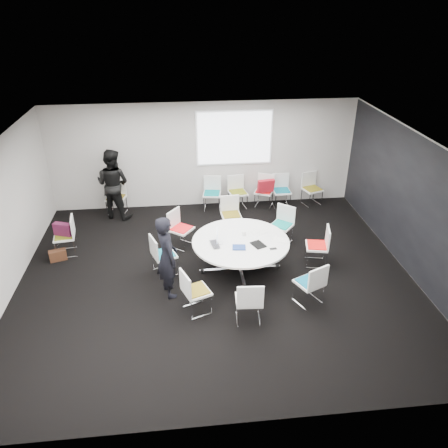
{
  "coord_description": "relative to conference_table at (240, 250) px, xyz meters",
  "views": [
    {
      "loc": [
        -0.64,
        -7.42,
        5.22
      ],
      "look_at": [
        0.2,
        0.4,
        1.0
      ],
      "focal_mm": 35.0,
      "sensor_mm": 36.0,
      "label": 1
    }
  ],
  "objects": [
    {
      "name": "chair_ring_e",
      "position": [
        -1.58,
        0.09,
        -0.23
      ],
      "size": [
        0.58,
        0.59,
        0.88
      ],
      "rotation": [
        0.0,
        0.0,
        5.08
      ],
      "color": "silver",
      "rests_on": "ground"
    },
    {
      "name": "red_jacket",
      "position": [
        1.06,
        2.79,
        0.19
      ],
      "size": [
        0.46,
        0.22,
        0.36
      ],
      "primitive_type": "cube",
      "rotation": [
        0.17,
        0.0,
        0.15
      ],
      "color": "#AD1522",
      "rests_on": "chair_back_c"
    },
    {
      "name": "tablet_folio",
      "position": [
        -0.07,
        -0.28,
        0.23
      ],
      "size": [
        0.28,
        0.23,
        0.03
      ],
      "primitive_type": "cube",
      "rotation": [
        0.0,
        0.0,
        -0.12
      ],
      "color": "navy",
      "rests_on": "conference_table"
    },
    {
      "name": "laptop",
      "position": [
        -0.49,
        -0.1,
        0.23
      ],
      "size": [
        0.28,
        0.38,
        0.03
      ],
      "primitive_type": "imported",
      "rotation": [
        0.0,
        0.0,
        1.74
      ],
      "color": "#333338",
      "rests_on": "conference_table"
    },
    {
      "name": "maroon_bag",
      "position": [
        -3.77,
        1.09,
        0.11
      ],
      "size": [
        0.42,
        0.27,
        0.28
      ],
      "primitive_type": "cube",
      "rotation": [
        0.0,
        0.0,
        -0.34
      ],
      "color": "#521532",
      "rests_on": "chair_spare_left"
    },
    {
      "name": "person_back",
      "position": [
        -2.86,
        2.85,
        0.4
      ],
      "size": [
        1.09,
        0.99,
        1.82
      ],
      "primitive_type": "imported",
      "rotation": [
        0.0,
        0.0,
        2.72
      ],
      "color": "black",
      "rests_on": "ground"
    },
    {
      "name": "chair_back_c",
      "position": [
        1.07,
        3.01,
        -0.23
      ],
      "size": [
        0.6,
        0.6,
        0.88
      ],
      "rotation": [
        0.0,
        0.0,
        2.73
      ],
      "color": "silver",
      "rests_on": "ground"
    },
    {
      "name": "notebook_black",
      "position": [
        0.32,
        -0.21,
        0.23
      ],
      "size": [
        0.32,
        0.36,
        0.02
      ],
      "primitive_type": "cube",
      "rotation": [
        0.0,
        0.0,
        0.4
      ],
      "color": "black",
      "rests_on": "conference_table"
    },
    {
      "name": "projection_screen",
      "position": [
        0.29,
        3.31,
        1.34
      ],
      "size": [
        1.9,
        0.03,
        1.35
      ],
      "primitive_type": "cube",
      "color": "white",
      "rests_on": "room_shell"
    },
    {
      "name": "chair_ring_h",
      "position": [
        1.13,
        -1.18,
        -0.23
      ],
      "size": [
        0.61,
        0.6,
        0.88
      ],
      "rotation": [
        0.0,
        0.0,
        6.73
      ],
      "color": "silver",
      "rests_on": "ground"
    },
    {
      "name": "chair_ring_a",
      "position": [
        1.66,
        0.09,
        -0.23
      ],
      "size": [
        0.53,
        0.54,
        0.88
      ],
      "rotation": [
        0.0,
        0.0,
        1.36
      ],
      "color": "silver",
      "rests_on": "ground"
    },
    {
      "name": "chair_ring_g",
      "position": [
        -0.07,
        -1.57,
        -0.23
      ],
      "size": [
        0.49,
        0.48,
        0.88
      ],
      "rotation": [
        0.0,
        0.0,
        6.21
      ],
      "color": "silver",
      "rests_on": "ground"
    },
    {
      "name": "papers_front",
      "position": [
        0.81,
        -0.06,
        0.22
      ],
      "size": [
        0.36,
        0.32,
        0.0
      ],
      "primitive_type": "cube",
      "rotation": [
        0.0,
        0.0,
        -0.44
      ],
      "color": "white",
      "rests_on": "conference_table"
    },
    {
      "name": "chair_ring_d",
      "position": [
        -1.2,
        1.14,
        -0.23
      ],
      "size": [
        0.63,
        0.64,
        0.88
      ],
      "rotation": [
        0.0,
        0.0,
        4.08
      ],
      "color": "silver",
      "rests_on": "ground"
    },
    {
      "name": "conference_table",
      "position": [
        0.0,
        0.0,
        0.0
      ],
      "size": [
        1.98,
        1.98,
        0.73
      ],
      "color": "silver",
      "rests_on": "ground"
    },
    {
      "name": "room_shell",
      "position": [
        -0.42,
        -0.15,
        0.89
      ],
      "size": [
        8.08,
        7.08,
        2.88
      ],
      "color": "black",
      "rests_on": "ground"
    },
    {
      "name": "chair_back_e",
      "position": [
        2.4,
        3.02,
        -0.23
      ],
      "size": [
        0.58,
        0.57,
        0.88
      ],
      "rotation": [
        0.0,
        0.0,
        3.46
      ],
      "color": "silver",
      "rests_on": "ground"
    },
    {
      "name": "cup",
      "position": [
        0.1,
        0.21,
        0.26
      ],
      "size": [
        0.08,
        0.08,
        0.09
      ],
      "primitive_type": "cylinder",
      "color": "white",
      "rests_on": "conference_table"
    },
    {
      "name": "chair_ring_f",
      "position": [
        -0.98,
        -1.22,
        -0.23
      ],
      "size": [
        0.59,
        0.59,
        0.88
      ],
      "rotation": [
        0.0,
        0.0,
        5.09
      ],
      "color": "silver",
      "rests_on": "ground"
    },
    {
      "name": "chair_ring_b",
      "position": [
        1.11,
        1.07,
        -0.23
      ],
      "size": [
        0.64,
        0.64,
        0.88
      ],
      "rotation": [
        0.0,
        0.0,
        2.45
      ],
      "color": "silver",
      "rests_on": "ground"
    },
    {
      "name": "chair_back_a",
      "position": [
        -0.34,
        3.02,
        -0.23
      ],
      "size": [
        0.53,
        0.52,
        0.88
      ],
      "rotation": [
        0.0,
        0.0,
        2.98
      ],
      "color": "silver",
      "rests_on": "ground"
    },
    {
      "name": "papers_right",
      "position": [
        0.43,
        0.3,
        0.22
      ],
      "size": [
        0.36,
        0.32,
        0.0
      ],
      "primitive_type": "cube",
      "rotation": [
        0.0,
        0.0,
        0.46
      ],
      "color": "silver",
      "rests_on": "conference_table"
    },
    {
      "name": "chair_spare_left",
      "position": [
        -3.75,
        1.09,
        -0.23
      ],
      "size": [
        0.51,
        0.52,
        0.88
      ],
      "rotation": [
        0.0,
        0.0,
        1.71
      ],
      "color": "silver",
      "rests_on": "ground"
    },
    {
      "name": "chair_ring_c",
      "position": [
        0.01,
        1.71,
        -0.23
      ],
      "size": [
        0.49,
        0.48,
        0.88
      ],
      "rotation": [
        0.0,
        0.0,
        3.21
      ],
      "color": "silver",
      "rests_on": "ground"
    },
    {
      "name": "person_main",
      "position": [
        -1.48,
        -0.61,
        0.32
      ],
      "size": [
        0.57,
        0.7,
        1.66
      ],
      "primitive_type": "imported",
      "rotation": [
        0.0,
        0.0,
        1.89
      ],
      "color": "black",
      "rests_on": "ground"
    },
    {
      "name": "brown_bag",
      "position": [
        -3.9,
        0.83,
        -0.39
      ],
      "size": [
        0.39,
        0.26,
        0.24
      ],
      "primitive_type": "cube",
      "rotation": [
        0.0,
        0.0,
        0.3
      ],
      "color": "#432415",
      "rests_on": "ground"
    },
    {
      "name": "laptop_lid",
      "position": [
        -0.48,
        0.04,
        0.35
      ],
      "size": [
        0.05,
        0.3,
        0.22
      ],
      "primitive_type": "cube",
      "rotation": [
        0.0,
        0.0,
        1.45
      ],
      "color": "silver",
      "rests_on": "conference_table"
    },
    {
      "name": "chair_back_d",
      "position": [
        1.54,
        2.99,
        -0.23
      ],
      "size": [
        0.46,
        0.45,
        0.88
      ],
      "rotation": [
        0.0,
        0.0,
        3.14
      ],
      "color": "silver",
      "rests_on": "ground"
    },
    {
      "name": "chair_back_b",
      "position": [
        0.35,
        3.01,
        -0.23
      ],
      "size": [
        0.53,
        0.52,
        0.88
      ],
      "rotation": [
        0.0,
        0.0,
        3.32
      ],
      "color": "silver",
      "rests_on": "ground"
    },
    {
      "name": "phone",
      "position": [
        0.59,
        -0.39,
        0.22
      ],
      "size": [
        0.15,
        0.09,
        0.01
      ],
      "primitive_type": "cube",
      "rotation": [
        0.0,
        0.0,
        0.12
      ],
      "color": "black",
      "rests_on": "conference_table"
    },
    {
      "name": "chair_person_back",
      "position": [
        -2.85,
        3.02,
        -0.23
      ],
      "size": [
        0.55,
        0.55,
        0.88
      ],
      "rotation": [
        0.0,
        0.0,
        2.9
      ],
      "color": "silver",
      "rests_on": "ground"
    }
  ]
}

